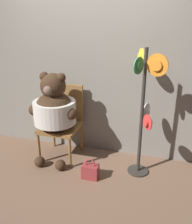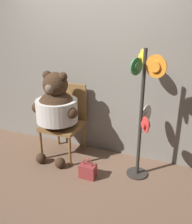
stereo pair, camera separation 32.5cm
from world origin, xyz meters
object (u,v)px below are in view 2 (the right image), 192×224
at_px(chair, 66,118).
at_px(hat_display_rack, 144,110).
at_px(handbag_on_ground, 88,171).
at_px(teddy_bear, 56,108).

relative_size(chair, hat_display_rack, 0.64).
bearing_deg(chair, handbag_on_ground, -40.84).
bearing_deg(chair, hat_display_rack, -8.85).
height_order(chair, handbag_on_ground, chair).
height_order(chair, teddy_bear, teddy_bear).
relative_size(hat_display_rack, handbag_on_ground, 5.86).
bearing_deg(teddy_bear, chair, 80.36).
xyz_separation_m(teddy_bear, handbag_on_ground, (0.60, -0.31, -0.68)).
distance_m(chair, hat_display_rack, 1.25).
bearing_deg(teddy_bear, hat_display_rack, 0.12).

